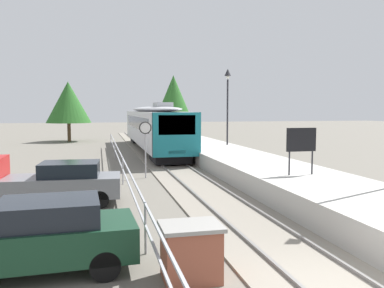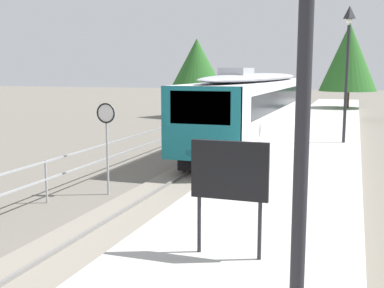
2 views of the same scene
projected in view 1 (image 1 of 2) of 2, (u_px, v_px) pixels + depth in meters
The scene contains 13 objects.
ground_plane at pixel (119, 158), 27.85m from camera, with size 160.00×160.00×0.00m, color #6B665B.
track_rails at pixel (161, 157), 28.53m from camera, with size 3.20×60.00×0.14m.
commuter_train at pixel (153, 125), 32.43m from camera, with size 2.82×20.61×3.74m.
station_platform at pixel (205, 150), 29.23m from camera, with size 3.90×60.00×0.90m, color #B7B5AD.
platform_lamp_mid_platform at pixel (228, 92), 27.95m from camera, with size 0.34×0.34×5.35m.
platform_notice_board at pixel (301, 141), 15.13m from camera, with size 1.20×0.08×1.80m.
speed_limit_sign at pixel (145, 135), 19.53m from camera, with size 0.61×0.10×2.81m.
brick_utility_cabinet at pixel (191, 252), 7.91m from camera, with size 1.21×0.99×1.13m.
carpark_fence at pixel (123, 165), 18.00m from camera, with size 0.06×36.06×1.25m.
parked_hatchback_dark_green at pixel (40, 235), 8.22m from camera, with size 4.07×1.92×1.53m.
parked_hatchback_grey at pixel (65, 183), 14.15m from camera, with size 4.10×2.00×1.53m.
tree_behind_carpark at pixel (173, 98), 46.62m from camera, with size 4.36×4.36×7.41m.
tree_behind_station_far at pixel (68, 102), 42.16m from camera, with size 4.68×4.68×6.37m.
Camera 1 is at (-4.31, -6.10, 3.39)m, focal length 37.23 mm.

